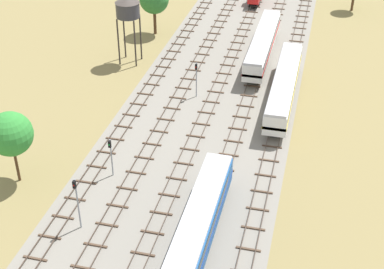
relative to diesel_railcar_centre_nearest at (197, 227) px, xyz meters
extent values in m
plane|color=olive|center=(-4.76, 37.40, -2.60)|extent=(480.00, 480.00, 0.00)
cube|color=gray|center=(-4.76, 37.40, -2.59)|extent=(23.03, 176.00, 0.01)
cube|color=#47382D|center=(-14.99, 38.40, -2.38)|extent=(0.07, 126.00, 0.15)
cube|color=#47382D|center=(-13.55, 38.40, -2.38)|extent=(0.07, 126.00, 0.15)
cube|color=brown|center=(-14.27, -5.10, -2.53)|extent=(2.40, 0.22, 0.14)
cube|color=brown|center=(-14.27, -2.10, -2.53)|extent=(2.40, 0.22, 0.14)
cube|color=brown|center=(-14.27, 0.90, -2.53)|extent=(2.40, 0.22, 0.14)
cube|color=brown|center=(-14.27, 3.90, -2.53)|extent=(2.40, 0.22, 0.14)
cube|color=brown|center=(-14.27, 6.90, -2.53)|extent=(2.40, 0.22, 0.14)
cube|color=brown|center=(-14.27, 9.90, -2.53)|extent=(2.40, 0.22, 0.14)
cube|color=brown|center=(-14.27, 12.90, -2.53)|extent=(2.40, 0.22, 0.14)
cube|color=brown|center=(-14.27, 15.90, -2.53)|extent=(2.40, 0.22, 0.14)
cube|color=brown|center=(-14.27, 18.90, -2.53)|extent=(2.40, 0.22, 0.14)
cube|color=brown|center=(-14.27, 21.90, -2.53)|extent=(2.40, 0.22, 0.14)
cube|color=brown|center=(-14.27, 24.90, -2.53)|extent=(2.40, 0.22, 0.14)
cube|color=brown|center=(-14.27, 27.90, -2.53)|extent=(2.40, 0.22, 0.14)
cube|color=brown|center=(-14.27, 30.90, -2.53)|extent=(2.40, 0.22, 0.14)
cube|color=brown|center=(-14.27, 33.90, -2.53)|extent=(2.40, 0.22, 0.14)
cube|color=brown|center=(-14.27, 36.90, -2.53)|extent=(2.40, 0.22, 0.14)
cube|color=brown|center=(-14.27, 39.90, -2.53)|extent=(2.40, 0.22, 0.14)
cube|color=brown|center=(-14.27, 42.90, -2.53)|extent=(2.40, 0.22, 0.14)
cube|color=brown|center=(-14.27, 45.90, -2.53)|extent=(2.40, 0.22, 0.14)
cube|color=brown|center=(-14.27, 48.90, -2.53)|extent=(2.40, 0.22, 0.14)
cube|color=brown|center=(-14.27, 51.90, -2.53)|extent=(2.40, 0.22, 0.14)
cube|color=brown|center=(-14.27, 54.90, -2.53)|extent=(2.40, 0.22, 0.14)
cube|color=brown|center=(-14.27, 57.90, -2.53)|extent=(2.40, 0.22, 0.14)
cube|color=brown|center=(-14.27, 60.90, -2.53)|extent=(2.40, 0.22, 0.14)
cube|color=brown|center=(-14.27, 63.90, -2.53)|extent=(2.40, 0.22, 0.14)
cube|color=brown|center=(-14.27, 66.90, -2.53)|extent=(2.40, 0.22, 0.14)
cube|color=#47382D|center=(-10.23, 38.40, -2.38)|extent=(0.07, 126.00, 0.15)
cube|color=#47382D|center=(-8.80, 38.40, -2.38)|extent=(0.07, 126.00, 0.15)
cube|color=brown|center=(-9.51, -5.10, -2.53)|extent=(2.40, 0.22, 0.14)
cube|color=brown|center=(-9.51, -2.10, -2.53)|extent=(2.40, 0.22, 0.14)
cube|color=brown|center=(-9.51, 0.90, -2.53)|extent=(2.40, 0.22, 0.14)
cube|color=brown|center=(-9.51, 3.90, -2.53)|extent=(2.40, 0.22, 0.14)
cube|color=brown|center=(-9.51, 6.90, -2.53)|extent=(2.40, 0.22, 0.14)
cube|color=brown|center=(-9.51, 9.90, -2.53)|extent=(2.40, 0.22, 0.14)
cube|color=brown|center=(-9.51, 12.90, -2.53)|extent=(2.40, 0.22, 0.14)
cube|color=brown|center=(-9.51, 15.90, -2.53)|extent=(2.40, 0.22, 0.14)
cube|color=brown|center=(-9.51, 18.90, -2.53)|extent=(2.40, 0.22, 0.14)
cube|color=brown|center=(-9.51, 21.90, -2.53)|extent=(2.40, 0.22, 0.14)
cube|color=brown|center=(-9.51, 24.90, -2.53)|extent=(2.40, 0.22, 0.14)
cube|color=brown|center=(-9.51, 27.90, -2.53)|extent=(2.40, 0.22, 0.14)
cube|color=brown|center=(-9.51, 30.90, -2.53)|extent=(2.40, 0.22, 0.14)
cube|color=brown|center=(-9.51, 33.90, -2.53)|extent=(2.40, 0.22, 0.14)
cube|color=brown|center=(-9.51, 36.90, -2.53)|extent=(2.40, 0.22, 0.14)
cube|color=brown|center=(-9.51, 39.90, -2.53)|extent=(2.40, 0.22, 0.14)
cube|color=brown|center=(-9.51, 42.90, -2.53)|extent=(2.40, 0.22, 0.14)
cube|color=brown|center=(-9.51, 45.90, -2.53)|extent=(2.40, 0.22, 0.14)
cube|color=brown|center=(-9.51, 48.90, -2.53)|extent=(2.40, 0.22, 0.14)
cube|color=brown|center=(-9.51, 51.90, -2.53)|extent=(2.40, 0.22, 0.14)
cube|color=brown|center=(-9.51, 54.90, -2.53)|extent=(2.40, 0.22, 0.14)
cube|color=brown|center=(-9.51, 57.90, -2.53)|extent=(2.40, 0.22, 0.14)
cube|color=brown|center=(-9.51, 60.90, -2.53)|extent=(2.40, 0.22, 0.14)
cube|color=brown|center=(-9.51, 63.90, -2.53)|extent=(2.40, 0.22, 0.14)
cube|color=brown|center=(-9.51, 66.90, -2.53)|extent=(2.40, 0.22, 0.14)
cube|color=brown|center=(-9.51, 69.90, -2.53)|extent=(2.40, 0.22, 0.14)
cube|color=#47382D|center=(-5.47, 38.40, -2.38)|extent=(0.07, 126.00, 0.15)
cube|color=#47382D|center=(-4.04, 38.40, -2.38)|extent=(0.07, 126.00, 0.15)
cube|color=brown|center=(-4.76, -2.10, -2.53)|extent=(2.40, 0.22, 0.14)
cube|color=brown|center=(-4.76, 0.90, -2.53)|extent=(2.40, 0.22, 0.14)
cube|color=brown|center=(-4.76, 3.90, -2.53)|extent=(2.40, 0.22, 0.14)
cube|color=brown|center=(-4.76, 6.90, -2.53)|extent=(2.40, 0.22, 0.14)
cube|color=brown|center=(-4.76, 9.90, -2.53)|extent=(2.40, 0.22, 0.14)
cube|color=brown|center=(-4.76, 12.90, -2.53)|extent=(2.40, 0.22, 0.14)
cube|color=brown|center=(-4.76, 15.90, -2.53)|extent=(2.40, 0.22, 0.14)
cube|color=brown|center=(-4.76, 18.90, -2.53)|extent=(2.40, 0.22, 0.14)
cube|color=brown|center=(-4.76, 21.90, -2.53)|extent=(2.40, 0.22, 0.14)
cube|color=brown|center=(-4.76, 24.90, -2.53)|extent=(2.40, 0.22, 0.14)
cube|color=brown|center=(-4.76, 27.90, -2.53)|extent=(2.40, 0.22, 0.14)
cube|color=brown|center=(-4.76, 30.90, -2.53)|extent=(2.40, 0.22, 0.14)
cube|color=brown|center=(-4.76, 33.90, -2.53)|extent=(2.40, 0.22, 0.14)
cube|color=brown|center=(-4.76, 36.90, -2.53)|extent=(2.40, 0.22, 0.14)
cube|color=brown|center=(-4.76, 39.90, -2.53)|extent=(2.40, 0.22, 0.14)
cube|color=brown|center=(-4.76, 42.90, -2.53)|extent=(2.40, 0.22, 0.14)
cube|color=brown|center=(-4.76, 45.90, -2.53)|extent=(2.40, 0.22, 0.14)
cube|color=brown|center=(-4.76, 48.90, -2.53)|extent=(2.40, 0.22, 0.14)
cube|color=brown|center=(-4.76, 51.90, -2.53)|extent=(2.40, 0.22, 0.14)
cube|color=brown|center=(-4.76, 54.90, -2.53)|extent=(2.40, 0.22, 0.14)
cube|color=brown|center=(-4.76, 57.90, -2.53)|extent=(2.40, 0.22, 0.14)
cube|color=brown|center=(-4.76, 60.90, -2.53)|extent=(2.40, 0.22, 0.14)
cube|color=brown|center=(-4.76, 63.90, -2.53)|extent=(2.40, 0.22, 0.14)
cube|color=brown|center=(-4.76, 66.90, -2.53)|extent=(2.40, 0.22, 0.14)
cube|color=brown|center=(-4.76, 69.90, -2.53)|extent=(2.40, 0.22, 0.14)
cube|color=#47382D|center=(-0.72, 38.40, -2.38)|extent=(0.07, 126.00, 0.15)
cube|color=#47382D|center=(0.72, 38.40, -2.38)|extent=(0.07, 126.00, 0.15)
cube|color=brown|center=(0.00, -2.10, -2.53)|extent=(2.40, 0.22, 0.14)
cube|color=brown|center=(0.00, 0.90, -2.53)|extent=(2.40, 0.22, 0.14)
cube|color=brown|center=(0.00, 3.90, -2.53)|extent=(2.40, 0.22, 0.14)
cube|color=brown|center=(0.00, 6.90, -2.53)|extent=(2.40, 0.22, 0.14)
cube|color=brown|center=(0.00, 9.90, -2.53)|extent=(2.40, 0.22, 0.14)
cube|color=brown|center=(0.00, 12.90, -2.53)|extent=(2.40, 0.22, 0.14)
cube|color=brown|center=(0.00, 15.90, -2.53)|extent=(2.40, 0.22, 0.14)
cube|color=brown|center=(0.00, 18.90, -2.53)|extent=(2.40, 0.22, 0.14)
cube|color=brown|center=(0.00, 21.90, -2.53)|extent=(2.40, 0.22, 0.14)
cube|color=brown|center=(0.00, 24.90, -2.53)|extent=(2.40, 0.22, 0.14)
cube|color=brown|center=(0.00, 27.90, -2.53)|extent=(2.40, 0.22, 0.14)
cube|color=brown|center=(0.00, 30.90, -2.53)|extent=(2.40, 0.22, 0.14)
cube|color=brown|center=(0.00, 33.90, -2.53)|extent=(2.40, 0.22, 0.14)
cube|color=brown|center=(0.00, 36.90, -2.53)|extent=(2.40, 0.22, 0.14)
cube|color=brown|center=(0.00, 39.90, -2.53)|extent=(2.40, 0.22, 0.14)
cube|color=brown|center=(0.00, 42.90, -2.53)|extent=(2.40, 0.22, 0.14)
cube|color=brown|center=(0.00, 45.90, -2.53)|extent=(2.40, 0.22, 0.14)
cube|color=brown|center=(0.00, 48.90, -2.53)|extent=(2.40, 0.22, 0.14)
cube|color=brown|center=(0.00, 51.90, -2.53)|extent=(2.40, 0.22, 0.14)
cube|color=brown|center=(0.00, 54.90, -2.53)|extent=(2.40, 0.22, 0.14)
cube|color=brown|center=(0.00, 57.90, -2.53)|extent=(2.40, 0.22, 0.14)
cube|color=brown|center=(0.00, 60.90, -2.53)|extent=(2.40, 0.22, 0.14)
cube|color=brown|center=(0.00, 63.90, -2.53)|extent=(2.40, 0.22, 0.14)
cube|color=brown|center=(0.00, 66.90, -2.53)|extent=(2.40, 0.22, 0.14)
cube|color=brown|center=(0.00, 69.90, -2.53)|extent=(2.40, 0.22, 0.14)
cube|color=#47382D|center=(4.04, 38.40, -2.38)|extent=(0.07, 126.00, 0.15)
cube|color=#47382D|center=(5.47, 38.40, -2.38)|extent=(0.07, 126.00, 0.15)
cube|color=brown|center=(4.76, 0.90, -2.53)|extent=(2.40, 0.22, 0.14)
cube|color=brown|center=(4.76, 3.90, -2.53)|extent=(2.40, 0.22, 0.14)
cube|color=brown|center=(4.76, 6.90, -2.53)|extent=(2.40, 0.22, 0.14)
cube|color=brown|center=(4.76, 9.90, -2.53)|extent=(2.40, 0.22, 0.14)
cube|color=brown|center=(4.76, 12.90, -2.53)|extent=(2.40, 0.22, 0.14)
cube|color=brown|center=(4.76, 15.90, -2.53)|extent=(2.40, 0.22, 0.14)
cube|color=brown|center=(4.76, 18.90, -2.53)|extent=(2.40, 0.22, 0.14)
cube|color=brown|center=(4.76, 21.90, -2.53)|extent=(2.40, 0.22, 0.14)
cube|color=brown|center=(4.76, 24.90, -2.53)|extent=(2.40, 0.22, 0.14)
cube|color=brown|center=(4.76, 27.90, -2.53)|extent=(2.40, 0.22, 0.14)
cube|color=brown|center=(4.76, 30.90, -2.53)|extent=(2.40, 0.22, 0.14)
cube|color=brown|center=(4.76, 33.90, -2.53)|extent=(2.40, 0.22, 0.14)
cube|color=brown|center=(4.76, 36.90, -2.53)|extent=(2.40, 0.22, 0.14)
cube|color=brown|center=(4.76, 39.90, -2.53)|extent=(2.40, 0.22, 0.14)
cube|color=brown|center=(4.76, 42.90, -2.53)|extent=(2.40, 0.22, 0.14)
cube|color=brown|center=(4.76, 45.90, -2.53)|extent=(2.40, 0.22, 0.14)
cube|color=brown|center=(4.76, 48.90, -2.53)|extent=(2.40, 0.22, 0.14)
cube|color=brown|center=(4.76, 51.90, -2.53)|extent=(2.40, 0.22, 0.14)
cube|color=brown|center=(4.76, 54.90, -2.53)|extent=(2.40, 0.22, 0.14)
cube|color=brown|center=(4.76, 57.90, -2.53)|extent=(2.40, 0.22, 0.14)
cube|color=brown|center=(4.76, 60.90, -2.53)|extent=(2.40, 0.22, 0.14)
cube|color=brown|center=(4.76, 63.90, -2.53)|extent=(2.40, 0.22, 0.14)
cube|color=brown|center=(4.76, 66.90, -2.53)|extent=(2.40, 0.22, 0.14)
cube|color=brown|center=(4.76, 69.90, -2.53)|extent=(2.40, 0.22, 0.14)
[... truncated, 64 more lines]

